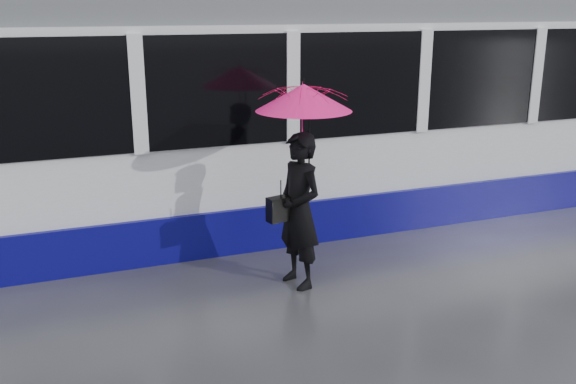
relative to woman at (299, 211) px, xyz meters
name	(u,v)px	position (x,y,z in m)	size (l,w,h in m)	color
ground	(204,301)	(-1.18, -0.04, -0.93)	(90.00, 90.00, 0.00)	#2E2E33
rails	(163,231)	(-1.18, 2.46, -0.92)	(34.00, 1.51, 0.02)	#3F3D38
woman	(299,211)	(0.00, 0.00, 0.00)	(0.68, 0.45, 1.86)	black
umbrella	(304,116)	(0.05, 0.00, 1.11)	(1.32, 1.32, 1.26)	#E71384
handbag	(281,209)	(-0.22, 0.02, 0.04)	(0.36, 0.22, 0.47)	black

